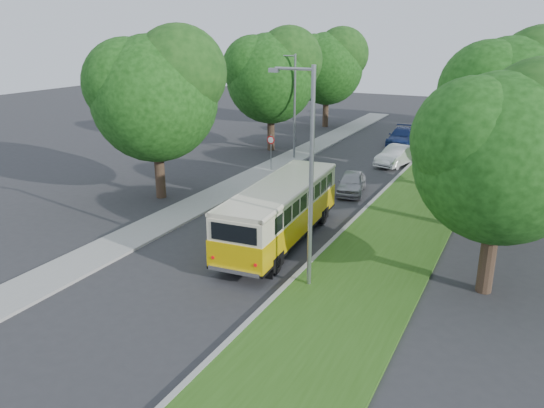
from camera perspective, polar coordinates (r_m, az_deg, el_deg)
The scene contains 13 objects.
ground at distance 23.74m, azimuth -3.33°, elevation -4.28°, with size 120.00×120.00×0.00m, color #2D2D30.
curb at distance 26.67m, azimuth 8.79°, elevation -1.72°, with size 0.20×70.00×0.15m, color gray.
grass_verge at distance 26.12m, azimuth 13.69°, elevation -2.50°, with size 4.50×70.00×0.13m, color #2C5516.
sidewalk at distance 30.10m, azimuth -6.58°, elevation 0.67°, with size 2.20×70.00×0.12m, color gray.
treeline at distance 37.94m, azimuth 14.80°, elevation 12.88°, with size 24.27×41.91×9.46m.
lamppost_near at distance 18.44m, azimuth 3.99°, elevation 3.40°, with size 1.71×0.16×8.00m.
lamppost_far at distance 38.67m, azimuth 2.31°, elevation 10.83°, with size 1.71×0.16×7.50m.
warning_sign at distance 35.40m, azimuth -0.13°, elevation 6.21°, with size 0.56×0.10×2.50m.
vintage_bus at distance 23.38m, azimuth 0.92°, elevation -1.00°, with size 2.39×9.28×2.76m, color #DDB407, non-canonical shape.
car_silver at distance 31.21m, azimuth 8.55°, elevation 2.30°, with size 1.47×3.66×1.25m, color #A1A0A5.
car_white at distance 38.34m, azimuth 13.29°, elevation 5.10°, with size 1.46×4.20×1.38m, color silver.
car_blue at distance 45.22m, azimuth 13.79°, elevation 7.03°, with size 1.99×4.88×1.42m, color navy.
car_grey at distance 49.36m, azimuth 16.34°, elevation 7.67°, with size 2.19×4.75×1.32m, color #515358.
Camera 1 is at (10.97, -19.00, 9.07)m, focal length 35.00 mm.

